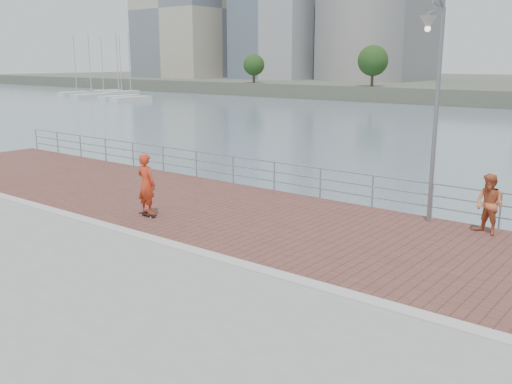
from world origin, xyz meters
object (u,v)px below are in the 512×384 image
Objects in this scene: guardrail at (346,183)px; skateboarder at (146,184)px; bystander at (489,204)px; street_lamp at (433,72)px.

skateboarder reaches higher than guardrail.
skateboarder is (-3.99, -5.50, 0.38)m from guardrail.
bystander is (5.01, -0.74, 0.20)m from guardrail.
street_lamp is 3.66× the size of bystander.
skateboarder is 10.18m from bystander.
bystander is (1.81, 0.23, -3.62)m from street_lamp.
street_lamp is at bearing -16.75° from guardrail.
guardrail is at bearing -165.56° from bystander.
bystander is at bearing 7.23° from street_lamp.
guardrail is 6.80m from skateboarder.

